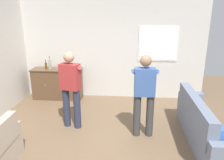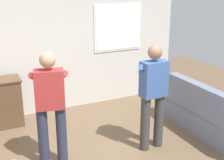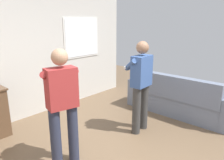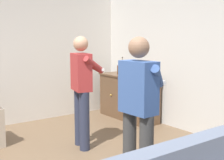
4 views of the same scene
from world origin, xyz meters
TOP-DOWN VIEW (x-y plane):
  - wall_back_with_window at (0.04, 2.66)m, footprint 5.20×0.15m
  - sideboard_cabinet at (-1.60, 2.30)m, footprint 1.44×0.49m
  - bottle_wine_green at (-1.88, 2.26)m, footprint 0.06×0.06m
  - bottle_liquor_amber at (-1.76, 2.27)m, footprint 0.08×0.08m
  - person_standing_left at (-0.74, 0.70)m, footprint 0.54×0.51m
  - person_standing_right at (0.80, 0.47)m, footprint 0.56×0.48m

SIDE VIEW (x-z plane):
  - sideboard_cabinet at x=-1.60m, z-range 0.00..0.89m
  - person_standing_left at x=-0.74m, z-range 0.10..1.78m
  - person_standing_right at x=0.80m, z-range 0.10..1.78m
  - bottle_wine_green at x=-1.88m, z-range 0.86..1.12m
  - bottle_liquor_amber at x=-1.76m, z-range 0.85..1.21m
  - wall_back_with_window at x=0.04m, z-range 0.01..2.81m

